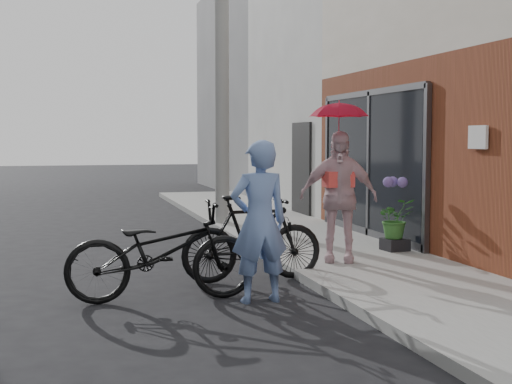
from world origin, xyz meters
name	(u,v)px	position (x,y,z in m)	size (l,w,h in m)	color
ground	(242,295)	(0.00, 0.00, 0.00)	(80.00, 80.00, 0.00)	black
sidewalk	(345,255)	(2.10, 2.00, 0.06)	(2.20, 24.00, 0.12)	gray
curb	(271,258)	(0.94, 2.00, 0.06)	(0.12, 24.00, 0.12)	#9E9E99
plaster_building	(426,72)	(7.20, 9.00, 3.50)	(8.00, 6.00, 7.00)	silver
east_building_far	(329,90)	(7.20, 16.00, 3.50)	(8.00, 8.00, 7.00)	slate
utility_pole	(222,52)	(1.10, 6.00, 3.50)	(0.28, 0.28, 7.00)	#9E9E99
officer	(259,222)	(0.10, -0.36, 0.90)	(0.65, 0.43, 1.79)	#6E8AC3
bike_left	(161,252)	(-0.93, -0.03, 0.55)	(0.74, 2.11, 1.11)	black
bike_right	(252,238)	(0.33, 0.76, 0.55)	(0.52, 1.82, 1.10)	black
kimono_woman	(338,197)	(1.65, 1.19, 1.01)	(1.05, 0.44, 1.78)	beige
parasol	(339,106)	(1.65, 1.19, 2.24)	(0.75, 0.75, 0.66)	red
planter	(395,244)	(2.83, 1.85, 0.21)	(0.34, 0.34, 0.18)	black
potted_plant	(395,218)	(2.83, 1.85, 0.60)	(0.55, 0.47, 0.61)	#36732E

